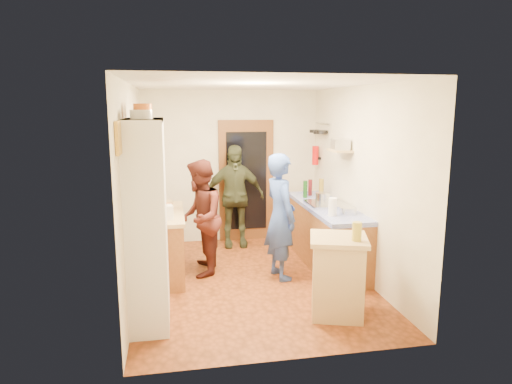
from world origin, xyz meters
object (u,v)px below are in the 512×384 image
object	(u,v)px
island_base	(337,278)
person_hob	(283,217)
hutch_body	(148,221)
person_back	(235,196)
person_left	(202,217)
right_counter_base	(325,236)

from	to	relation	value
island_base	person_hob	size ratio (longest dim) A/B	0.50
hutch_body	person_back	bearing A→B (deg)	61.76
person_hob	person_back	distance (m)	1.63
island_base	person_left	bearing A→B (deg)	130.84
hutch_body	person_hob	bearing A→B (deg)	26.03
hutch_body	island_base	bearing A→B (deg)	-10.29
hutch_body	person_left	world-z (taller)	hutch_body
person_hob	person_back	xyz separation A→B (m)	(-0.44, 1.57, -0.00)
person_left	hutch_body	bearing A→B (deg)	-20.78
person_hob	person_back	world-z (taller)	person_hob
person_left	person_back	size ratio (longest dim) A/B	0.94
right_counter_base	person_hob	world-z (taller)	person_hob
hutch_body	person_hob	xyz separation A→B (m)	(1.74, 0.85, -0.24)
right_counter_base	person_back	size ratio (longest dim) A/B	1.29
hutch_body	person_back	size ratio (longest dim) A/B	1.29
island_base	right_counter_base	bearing A→B (deg)	75.41
person_hob	person_back	size ratio (longest dim) A/B	1.00
person_back	person_left	bearing A→B (deg)	-116.31
person_left	island_base	bearing A→B (deg)	48.70
right_counter_base	island_base	distance (m)	1.73
right_counter_base	person_left	distance (m)	1.87
person_hob	person_back	bearing A→B (deg)	3.69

